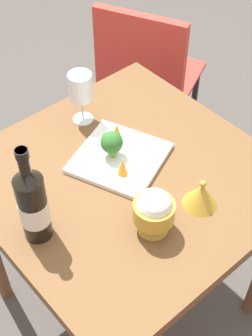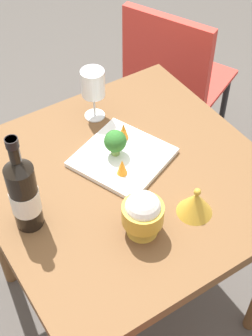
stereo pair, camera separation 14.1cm
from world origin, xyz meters
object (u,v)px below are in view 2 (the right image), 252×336
rice_bowl_lid (196,203)px  carrot_garnish_left (123,168)px  rice_bowl (143,213)px  broccoli_floret (115,142)px  serving_plate (123,157)px  carrot_garnish_right (124,131)px  wine_bottle (24,193)px  wine_glass (93,84)px  chair_near_window (172,75)px

rice_bowl_lid → carrot_garnish_left: 0.23m
rice_bowl → broccoli_floret: rice_bowl is taller
rice_bowl_lid → serving_plate: (0.28, 0.06, -0.03)m
carrot_garnish_right → carrot_garnish_left: bearing=146.8°
rice_bowl → carrot_garnish_left: bearing=-17.6°
broccoli_floret → carrot_garnish_right: (0.05, -0.06, -0.02)m
wine_bottle → carrot_garnish_right: 0.41m
serving_plate → broccoli_floret: 0.06m
wine_glass → rice_bowl: size_ratio=1.26×
carrot_garnish_right → rice_bowl_lid: bearing=-177.9°
rice_bowl → broccoli_floret: size_ratio=1.65×
carrot_garnish_right → wine_glass: bearing=5.1°
rice_bowl_lid → chair_near_window: bearing=-33.8°
chair_near_window → rice_bowl_lid: 0.98m
wine_glass → rice_bowl: 0.49m
carrot_garnish_left → wine_bottle: bearing=90.1°
serving_plate → wine_bottle: bearing=101.0°
carrot_garnish_left → rice_bowl_lid: bearing=-155.3°
carrot_garnish_left → carrot_garnish_right: bearing=-33.2°
chair_near_window → serving_plate: 0.81m
carrot_garnish_left → carrot_garnish_right: size_ratio=0.94×
wine_bottle → rice_bowl_lid: size_ratio=3.08×
wine_bottle → rice_bowl: 0.31m
rice_bowl → carrot_garnish_right: 0.35m
chair_near_window → rice_bowl_lid: (-0.78, 0.53, 0.26)m
wine_bottle → wine_glass: (0.29, -0.37, 0.01)m
serving_plate → carrot_garnish_right: size_ratio=5.68×
chair_near_window → carrot_garnish_left: size_ratio=15.83×
wine_glass → rice_bowl_lid: size_ratio=1.79×
chair_near_window → wine_glass: 0.71m
chair_near_window → rice_bowl: bearing=-67.1°
wine_glass → serving_plate: bearing=172.0°
rice_bowl_lid → carrot_garnish_left: size_ratio=1.86×
rice_bowl → carrot_garnish_right: rice_bowl is taller
wine_glass → rice_bowl_lid: wine_glass is taller
rice_bowl_lid → carrot_garnish_left: (0.21, 0.10, 0.00)m
broccoli_floret → carrot_garnish_left: (-0.08, 0.03, -0.02)m
rice_bowl → chair_near_window: bearing=-42.0°
serving_plate → rice_bowl: bearing=158.5°
broccoli_floret → serving_plate: bearing=-143.6°
wine_glass → chair_near_window: bearing=-62.6°
rice_bowl_lid → carrot_garnish_right: size_ratio=1.74×
broccoli_floret → carrot_garnish_right: broccoli_floret is taller
chair_near_window → broccoli_floret: bearing=-75.9°
wine_glass → broccoli_floret: size_ratio=2.09×
chair_near_window → wine_glass: size_ratio=4.75×
serving_plate → chair_near_window: bearing=-49.0°
carrot_garnish_left → chair_near_window: bearing=-47.5°
wine_bottle → carrot_garnish_left: 0.31m
wine_glass → rice_bowl: bearing=164.6°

